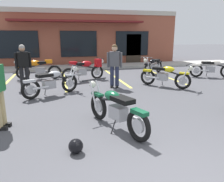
{
  "coord_description": "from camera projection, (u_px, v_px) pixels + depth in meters",
  "views": [
    {
      "loc": [
        -1.54,
        -2.02,
        1.99
      ],
      "look_at": [
        -0.14,
        3.49,
        0.55
      ],
      "focal_mm": 35.15,
      "sensor_mm": 36.0,
      "label": 1
    }
  ],
  "objects": [
    {
      "name": "person_in_shorts_foreground",
      "position": [
        115.0,
        63.0,
        8.46
      ],
      "size": [
        0.6,
        0.37,
        1.68
      ],
      "color": "black",
      "rests_on": "ground_plane"
    },
    {
      "name": "motorcycle_cream_vintage",
      "position": [
        212.0,
        68.0,
        10.63
      ],
      "size": [
        2.03,
        1.01,
        0.98
      ],
      "color": "black",
      "rests_on": "ground_plane"
    },
    {
      "name": "motorcycle_red_sportbike",
      "position": [
        86.0,
        69.0,
        9.91
      ],
      "size": [
        2.03,
        1.02,
        0.98
      ],
      "color": "black",
      "rests_on": "ground_plane"
    },
    {
      "name": "motorcycle_silver_naked",
      "position": [
        153.0,
        66.0,
        11.49
      ],
      "size": [
        1.73,
        1.57,
        0.98
      ],
      "color": "black",
      "rests_on": "ground_plane"
    },
    {
      "name": "painted_stall_lines",
      "position": [
        91.0,
        78.0,
        10.48
      ],
      "size": [
        7.53,
        4.8,
        0.01
      ],
      "color": "#DBCC4C",
      "rests_on": "ground_plane"
    },
    {
      "name": "person_near_building",
      "position": [
        23.0,
        64.0,
        8.3
      ],
      "size": [
        0.6,
        0.36,
        1.68
      ],
      "color": "black",
      "rests_on": "ground_plane"
    },
    {
      "name": "motorcycle_green_cafe_racer",
      "position": [
        36.0,
        68.0,
        10.2
      ],
      "size": [
        2.11,
        0.69,
        0.98
      ],
      "color": "black",
      "rests_on": "ground_plane"
    },
    {
      "name": "ground_plane",
      "position": [
        114.0,
        106.0,
        6.34
      ],
      "size": [
        80.0,
        80.0,
        0.0
      ],
      "primitive_type": "plane",
      "color": "#47474C"
    },
    {
      "name": "helmet_on_pavement",
      "position": [
        76.0,
        146.0,
        3.8
      ],
      "size": [
        0.26,
        0.26,
        0.26
      ],
      "color": "black",
      "rests_on": "ground_plane"
    },
    {
      "name": "motorcycle_black_cruiser",
      "position": [
        165.0,
        75.0,
        8.65
      ],
      "size": [
        1.6,
        1.7,
        0.98
      ],
      "color": "black",
      "rests_on": "ground_plane"
    },
    {
      "name": "sidewalk_kerb",
      "position": [
        82.0,
        67.0,
        13.85
      ],
      "size": [
        22.0,
        1.8,
        0.14
      ],
      "primitive_type": "cube",
      "color": "#A8A59E",
      "rests_on": "ground_plane"
    },
    {
      "name": "motorcycle_blue_standard",
      "position": [
        52.0,
        82.0,
        7.42
      ],
      "size": [
        1.91,
        1.27,
        0.98
      ],
      "color": "black",
      "rests_on": "ground_plane"
    },
    {
      "name": "brick_storefront_building",
      "position": [
        75.0,
        38.0,
        17.11
      ],
      "size": [
        14.23,
        6.07,
        3.7
      ],
      "color": "brown",
      "rests_on": "ground_plane"
    },
    {
      "name": "motorcycle_foreground_classic",
      "position": [
        115.0,
        108.0,
        4.73
      ],
      "size": [
        1.06,
        2.01,
        0.98
      ],
      "color": "black",
      "rests_on": "ground_plane"
    }
  ]
}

